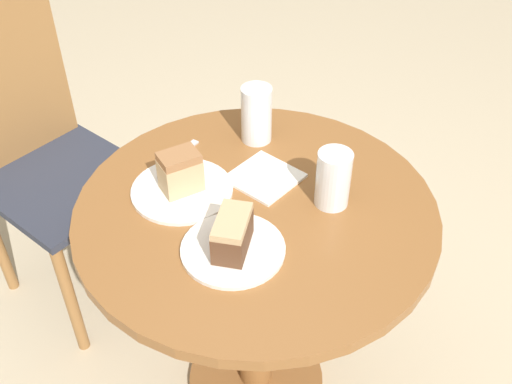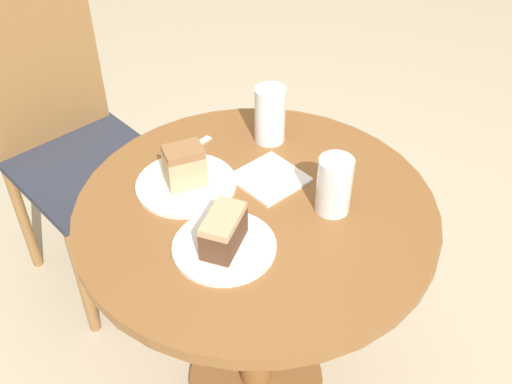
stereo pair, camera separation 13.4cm
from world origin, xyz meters
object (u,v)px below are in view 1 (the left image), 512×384
chair (47,157)px  cake_slice_near (180,172)px  plate_near (182,190)px  plate_far (233,249)px  glass_water (333,182)px  glass_lemonade (256,116)px  cake_slice_far (232,233)px

chair → cake_slice_near: (0.03, -0.62, 0.26)m
plate_near → plate_far: 0.23m
glass_water → chair: bearing=104.9°
glass_lemonade → plate_near: bearing=-175.7°
plate_far → cake_slice_near: cake_slice_near is taller
chair → plate_near: bearing=-90.8°
plate_near → cake_slice_near: 0.05m
glass_water → cake_slice_far: bearing=168.4°
chair → cake_slice_far: bearing=-95.4°
chair → plate_near: (0.03, -0.62, 0.20)m
glass_water → plate_far: bearing=168.4°
plate_near → chair: bearing=92.7°
chair → cake_slice_far: chair is taller
chair → plate_near: chair is taller
cake_slice_far → glass_water: bearing=-11.6°
cake_slice_near → glass_lemonade: (0.28, 0.02, 0.01)m
cake_slice_near → glass_water: bearing=-53.1°
plate_far → cake_slice_near: 0.24m
chair → cake_slice_near: chair is taller
cake_slice_far → glass_lemonade: size_ratio=0.88×
plate_near → cake_slice_near: (0.00, 0.00, 0.05)m
cake_slice_far → glass_lemonade: (0.33, 0.24, 0.02)m
plate_far → glass_lemonade: 0.42m
plate_near → glass_water: glass_water is taller
cake_slice_near → glass_water: glass_water is taller
plate_near → glass_water: 0.35m
plate_near → glass_lemonade: glass_lemonade is taller
plate_far → glass_lemonade: (0.33, 0.24, 0.06)m
plate_near → plate_far: same height
plate_far → glass_water: 0.28m
cake_slice_far → glass_water: size_ratio=0.97×
cake_slice_near → glass_lemonade: size_ratio=0.70×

